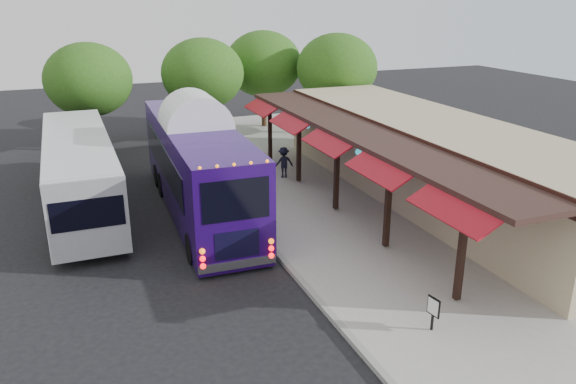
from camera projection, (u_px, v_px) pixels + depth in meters
name	position (u px, v px, depth m)	size (l,w,h in m)	color
ground	(287.00, 269.00, 18.76)	(90.00, 90.00, 0.00)	black
sidewalk	(361.00, 208.00, 23.99)	(10.00, 40.00, 0.15)	#9E9B93
curb	(251.00, 224.00, 22.26)	(0.20, 40.00, 0.16)	gray
station_shelter	(431.00, 160.00, 24.58)	(8.15, 20.00, 3.60)	tan
coach_bus	(198.00, 163.00, 23.09)	(3.07, 12.62, 4.01)	#25075B
city_bus	(80.00, 170.00, 23.42)	(2.67, 11.88, 3.19)	gray
ped_a	(265.00, 201.00, 22.00)	(0.65, 0.43, 1.78)	black
ped_b	(259.00, 174.00, 25.40)	(0.84, 0.66, 1.74)	black
ped_c	(260.00, 177.00, 25.35)	(0.89, 0.37, 1.52)	black
ped_d	(284.00, 162.00, 27.54)	(0.98, 0.57, 1.52)	black
sign_board	(433.00, 308.00, 14.87)	(0.11, 0.44, 0.98)	black
tree_left	(203.00, 74.00, 33.63)	(4.95, 4.95, 6.34)	#382314
tree_mid	(263.00, 64.00, 37.40)	(5.10, 5.10, 6.53)	#382314
tree_right	(337.00, 68.00, 35.24)	(5.08, 5.08, 6.51)	#382314
tree_far	(88.00, 80.00, 31.62)	(4.88, 4.88, 6.25)	#382314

